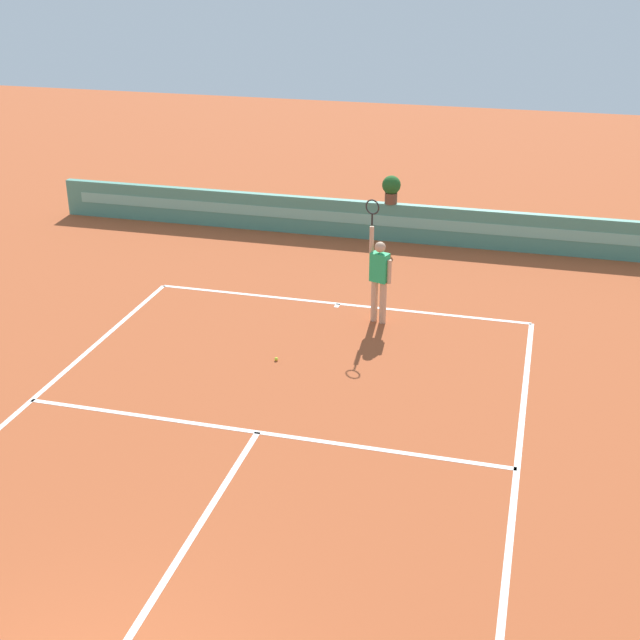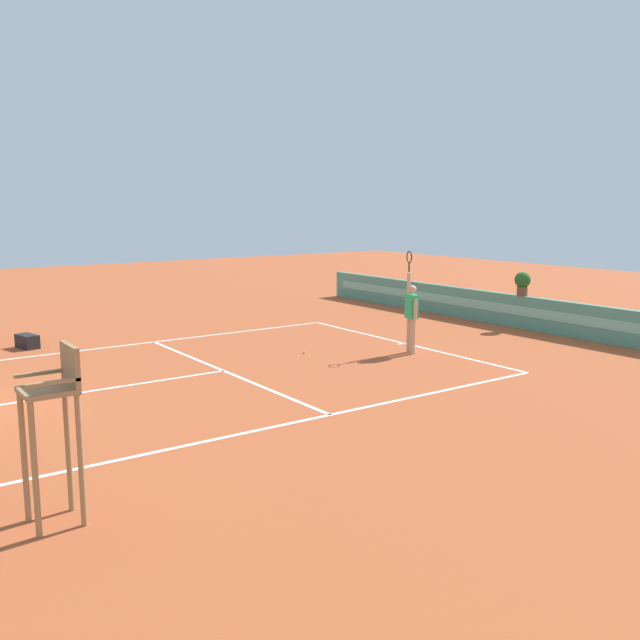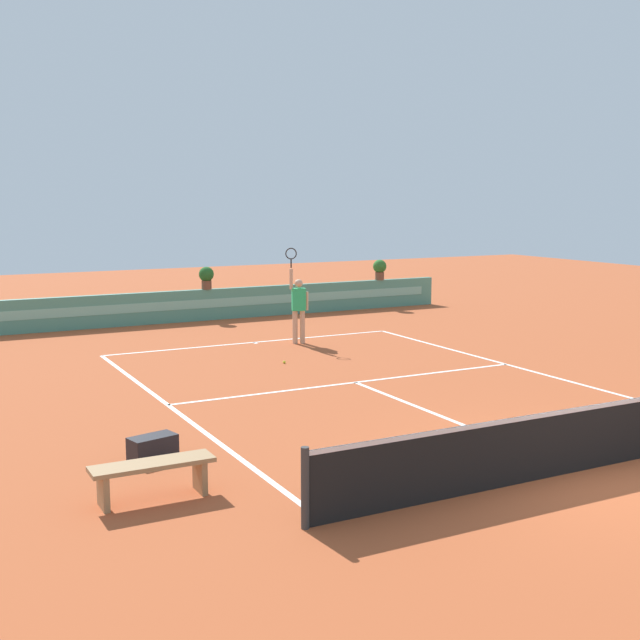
{
  "view_description": "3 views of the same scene",
  "coord_description": "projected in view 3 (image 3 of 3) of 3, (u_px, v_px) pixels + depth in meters",
  "views": [
    {
      "loc": [
        4.05,
        -4.98,
        7.38
      ],
      "look_at": [
        0.41,
        8.8,
        1.0
      ],
      "focal_mm": 48.7,
      "sensor_mm": 36.0,
      "label": 1
    },
    {
      "loc": [
        13.89,
        -0.74,
        3.75
      ],
      "look_at": [
        0.41,
        8.8,
        1.0
      ],
      "focal_mm": 39.22,
      "sensor_mm": 36.0,
      "label": 2
    },
    {
      "loc": [
        -8.5,
        -8.17,
        3.87
      ],
      "look_at": [
        0.41,
        8.8,
        1.0
      ],
      "focal_mm": 45.53,
      "sensor_mm": 36.0,
      "label": 3
    }
  ],
  "objects": [
    {
      "name": "back_wall_barrier",
      "position": [
        198.0,
        305.0,
        25.91
      ],
      "size": [
        18.0,
        0.21,
        1.0
      ],
      "color": "#4C8E7A",
      "rests_on": "ground"
    },
    {
      "name": "potted_plant_far_right",
      "position": [
        380.0,
        268.0,
        28.91
      ],
      "size": [
        0.48,
        0.48,
        0.72
      ],
      "color": "brown",
      "rests_on": "back_wall_barrier"
    },
    {
      "name": "court_lines",
      "position": [
        348.0,
        379.0,
        17.52
      ],
      "size": [
        8.32,
        11.94,
        0.01
      ],
      "color": "white",
      "rests_on": "ground"
    },
    {
      "name": "gear_bag",
      "position": [
        153.0,
        448.0,
        12.14
      ],
      "size": [
        0.77,
        0.52,
        0.36
      ],
      "primitive_type": "cube",
      "rotation": [
        0.0,
        0.0,
        0.24
      ],
      "color": "black",
      "rests_on": "ground"
    },
    {
      "name": "ground_plane",
      "position": [
        365.0,
        386.0,
        16.89
      ],
      "size": [
        60.0,
        60.0,
        0.0
      ],
      "primitive_type": "plane",
      "color": "#A84C28"
    },
    {
      "name": "bench_courtside",
      "position": [
        153.0,
        472.0,
        10.48
      ],
      "size": [
        1.6,
        0.44,
        0.51
      ],
      "color": "#99754C",
      "rests_on": "ground"
    },
    {
      "name": "net",
      "position": [
        581.0,
        437.0,
        11.56
      ],
      "size": [
        8.92,
        0.1,
        1.0
      ],
      "color": "#333333",
      "rests_on": "ground"
    },
    {
      "name": "potted_plant_centre",
      "position": [
        206.0,
        276.0,
        25.91
      ],
      "size": [
        0.48,
        0.48,
        0.72
      ],
      "color": "brown",
      "rests_on": "back_wall_barrier"
    },
    {
      "name": "tennis_ball_near_baseline",
      "position": [
        284.0,
        362.0,
        19.23
      ],
      "size": [
        0.07,
        0.07,
        0.07
      ],
      "primitive_type": "sphere",
      "color": "#CCE033",
      "rests_on": "ground"
    },
    {
      "name": "tennis_player",
      "position": [
        298.0,
        305.0,
        21.75
      ],
      "size": [
        0.6,
        0.32,
        2.58
      ],
      "color": "tan",
      "rests_on": "ground"
    }
  ]
}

